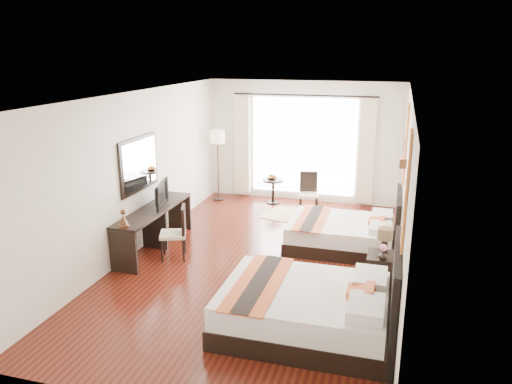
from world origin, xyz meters
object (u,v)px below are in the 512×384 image
(vase, at_px, (383,255))
(console_desk, at_px, (154,228))
(table_lamp, at_px, (385,236))
(window_chair, at_px, (308,201))
(nightstand, at_px, (380,269))
(television, at_px, (158,194))
(bed_near, at_px, (312,308))
(desk_chair, at_px, (175,242))
(bed_far, at_px, (346,233))
(fruit_bowl, at_px, (272,178))
(side_table, at_px, (273,191))
(floor_lamp, at_px, (217,141))

(vase, relative_size, console_desk, 0.06)
(table_lamp, height_order, window_chair, window_chair)
(nightstand, bearing_deg, television, 172.38)
(bed_near, bearing_deg, vase, 59.98)
(bed_near, bearing_deg, nightstand, 63.72)
(window_chair, bearing_deg, console_desk, -52.28)
(nightstand, distance_m, console_desk, 4.00)
(window_chair, bearing_deg, desk_chair, -42.66)
(bed_far, height_order, console_desk, bed_far)
(fruit_bowl, bearing_deg, window_chair, -27.14)
(console_desk, relative_size, window_chair, 2.47)
(bed_near, relative_size, desk_chair, 2.38)
(side_table, distance_m, fruit_bowl, 0.32)
(vase, bearing_deg, television, 169.81)
(vase, height_order, window_chair, window_chair)
(console_desk, height_order, desk_chair, desk_chair)
(side_table, bearing_deg, bed_far, -49.73)
(desk_chair, bearing_deg, bed_far, -176.12)
(bed_near, distance_m, nightstand, 1.77)
(bed_far, bearing_deg, fruit_bowl, 130.50)
(television, xyz_separation_m, desk_chair, (0.51, -0.46, -0.70))
(television, bearing_deg, console_desk, 160.13)
(bed_near, height_order, vase, bed_near)
(desk_chair, height_order, window_chair, desk_chair)
(desk_chair, relative_size, window_chair, 1.04)
(side_table, bearing_deg, desk_chair, -103.55)
(console_desk, relative_size, floor_lamp, 1.31)
(side_table, bearing_deg, bed_near, -70.76)
(bed_near, distance_m, window_chair, 4.82)
(side_table, height_order, window_chair, window_chair)
(floor_lamp, bearing_deg, desk_chair, -82.38)
(fruit_bowl, bearing_deg, nightstand, -54.14)
(console_desk, bearing_deg, fruit_bowl, 67.69)
(nightstand, bearing_deg, bed_near, -116.28)
(vase, bearing_deg, desk_chair, 175.84)
(desk_chair, xyz_separation_m, floor_lamp, (-0.46, 3.45, 1.13))
(desk_chair, distance_m, floor_lamp, 3.66)
(table_lamp, bearing_deg, bed_far, 120.16)
(floor_lamp, bearing_deg, television, -90.88)
(console_desk, xyz_separation_m, side_table, (1.38, 3.25, -0.09))
(table_lamp, xyz_separation_m, floor_lamp, (-3.95, 3.38, 0.67))
(vase, height_order, television, television)
(floor_lamp, relative_size, fruit_bowl, 6.93)
(bed_far, distance_m, console_desk, 3.46)
(nightstand, relative_size, floor_lamp, 0.30)
(television, bearing_deg, table_lamp, -108.65)
(table_lamp, bearing_deg, television, 174.40)
(nightstand, relative_size, side_table, 0.89)
(nightstand, bearing_deg, window_chair, 118.03)
(bed_near, height_order, side_table, bed_near)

